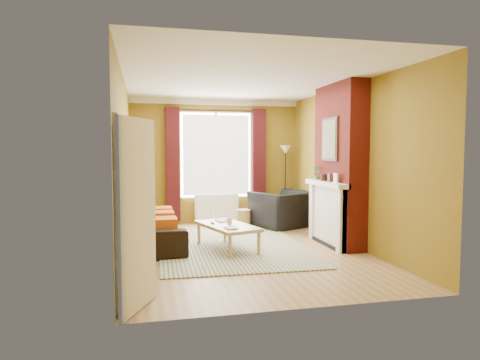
{
  "coord_description": "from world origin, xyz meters",
  "views": [
    {
      "loc": [
        -1.61,
        -6.87,
        1.66
      ],
      "look_at": [
        0.0,
        0.25,
        1.15
      ],
      "focal_mm": 32.0,
      "sensor_mm": 36.0,
      "label": 1
    }
  ],
  "objects_px": {
    "sofa": "(156,228)",
    "floor_lamp": "(285,162)",
    "coffee_table": "(227,227)",
    "wicker_stool": "(243,218)",
    "armchair": "(283,209)"
  },
  "relations": [
    {
      "from": "armchair",
      "to": "floor_lamp",
      "type": "distance_m",
      "value": 1.18
    },
    {
      "from": "coffee_table",
      "to": "wicker_stool",
      "type": "relative_size",
      "value": 3.65
    },
    {
      "from": "coffee_table",
      "to": "wicker_stool",
      "type": "xyz_separation_m",
      "value": [
        0.74,
        1.97,
        -0.19
      ]
    },
    {
      "from": "wicker_stool",
      "to": "sofa",
      "type": "bearing_deg",
      "value": -143.7
    },
    {
      "from": "floor_lamp",
      "to": "armchair",
      "type": "bearing_deg",
      "value": -113.17
    },
    {
      "from": "sofa",
      "to": "coffee_table",
      "type": "xyz_separation_m",
      "value": [
        1.15,
        -0.58,
        0.06
      ]
    },
    {
      "from": "sofa",
      "to": "floor_lamp",
      "type": "distance_m",
      "value": 3.63
    },
    {
      "from": "sofa",
      "to": "floor_lamp",
      "type": "xyz_separation_m",
      "value": [
        2.97,
        1.79,
        1.08
      ]
    },
    {
      "from": "wicker_stool",
      "to": "floor_lamp",
      "type": "xyz_separation_m",
      "value": [
        1.08,
        0.41,
        1.2
      ]
    },
    {
      "from": "floor_lamp",
      "to": "sofa",
      "type": "bearing_deg",
      "value": -148.88
    },
    {
      "from": "armchair",
      "to": "wicker_stool",
      "type": "bearing_deg",
      "value": -36.36
    },
    {
      "from": "wicker_stool",
      "to": "floor_lamp",
      "type": "height_order",
      "value": "floor_lamp"
    },
    {
      "from": "wicker_stool",
      "to": "armchair",
      "type": "bearing_deg",
      "value": -9.97
    },
    {
      "from": "sofa",
      "to": "wicker_stool",
      "type": "xyz_separation_m",
      "value": [
        1.89,
        1.39,
        -0.13
      ]
    },
    {
      "from": "sofa",
      "to": "armchair",
      "type": "bearing_deg",
      "value": -67.37
    }
  ]
}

